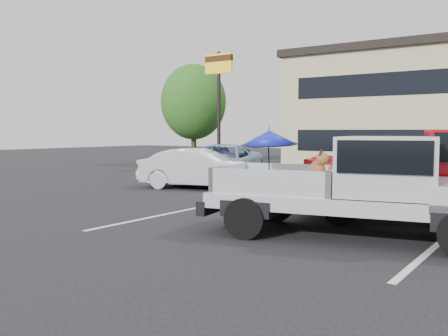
# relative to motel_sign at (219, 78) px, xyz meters

# --- Properties ---
(ground) EXTENTS (90.00, 90.00, 0.00)m
(ground) POSITION_rel_motel_sign_xyz_m (10.00, -14.00, -4.65)
(ground) COLOR black
(ground) RESTS_ON ground
(stripe_left) EXTENTS (0.12, 5.00, 0.01)m
(stripe_left) POSITION_rel_motel_sign_xyz_m (7.00, -12.00, -4.65)
(stripe_left) COLOR silver
(stripe_left) RESTS_ON ground
(stripe_right) EXTENTS (0.12, 5.00, 0.01)m
(stripe_right) POSITION_rel_motel_sign_xyz_m (13.00, -12.00, -4.65)
(stripe_right) COLOR silver
(stripe_right) RESTS_ON ground
(motel_sign) EXTENTS (1.60, 0.22, 6.00)m
(motel_sign) POSITION_rel_motel_sign_xyz_m (0.00, 0.00, 0.00)
(motel_sign) COLOR black
(motel_sign) RESTS_ON ground
(tree_left) EXTENTS (3.96, 3.96, 6.02)m
(tree_left) POSITION_rel_motel_sign_xyz_m (-4.00, 3.00, -0.92)
(tree_left) COLOR #332114
(tree_left) RESTS_ON ground
(silver_pickup) EXTENTS (5.96, 3.04, 2.06)m
(silver_pickup) POSITION_rel_motel_sign_xyz_m (11.92, -11.95, -3.60)
(silver_pickup) COLOR black
(silver_pickup) RESTS_ON ground
(silver_sedan) EXTENTS (4.42, 2.58, 1.38)m
(silver_sedan) POSITION_rel_motel_sign_xyz_m (4.40, -7.35, -3.96)
(silver_sedan) COLOR silver
(silver_sedan) RESTS_ON ground
(blue_suv) EXTENTS (4.05, 5.82, 1.48)m
(blue_suv) POSITION_rel_motel_sign_xyz_m (3.91, -5.40, -3.91)
(blue_suv) COLOR #89A4CD
(blue_suv) RESTS_ON ground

